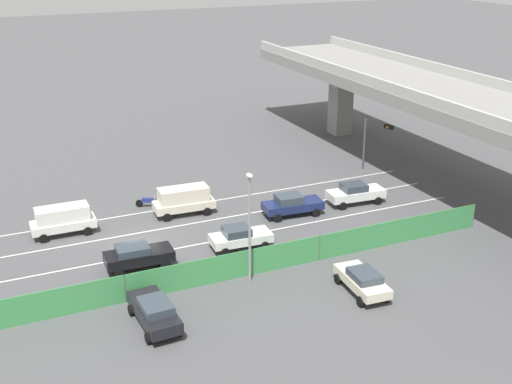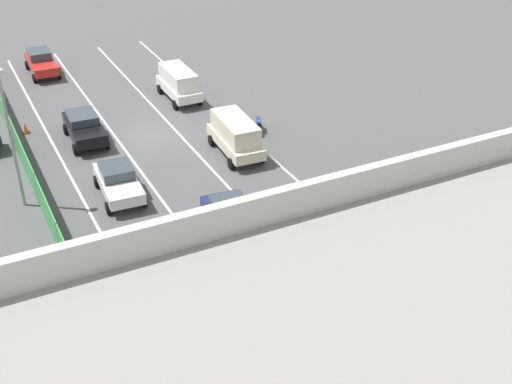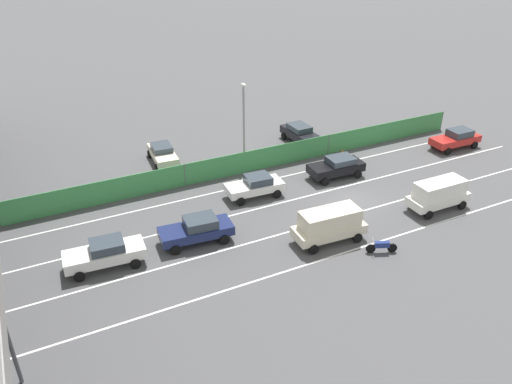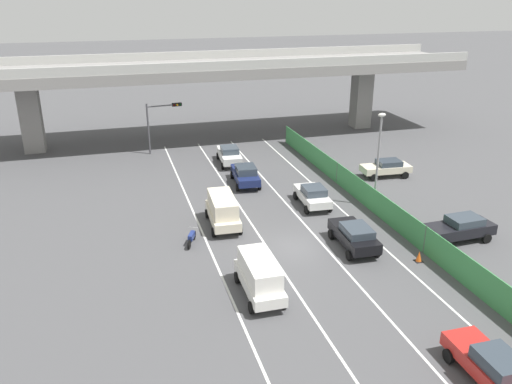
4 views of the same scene
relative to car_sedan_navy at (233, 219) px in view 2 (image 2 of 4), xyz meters
The scene contains 17 objects.
ground_plane 12.08m from the car_sedan_navy, 89.42° to the right, with size 300.00×300.00×0.00m, color #4C4C4F.
lane_line_left_edge 9.96m from the car_sedan_navy, 122.02° to the right, with size 0.14×43.27×0.01m, color silver.
lane_line_mid_left 8.62m from the car_sedan_navy, 101.24° to the right, with size 0.14×43.27×0.01m, color silver.
lane_line_mid_right 8.67m from the car_sedan_navy, 77.16° to the right, with size 0.14×43.27×0.01m, color silver.
lane_line_right_edge 10.09m from the car_sedan_navy, 56.79° to the right, with size 0.14×43.27×0.01m, color silver.
elevated_overpass 16.48m from the car_sedan_navy, 89.54° to the left, with size 56.80×9.64×8.92m.
green_fence 11.31m from the car_sedan_navy, 48.03° to the right, with size 0.10×39.37×1.82m.
car_sedan_navy is the anchor object (origin of this frame).
car_hatchback_white 5.76m from the car_sedan_navy, 90.19° to the left, with size 2.25×4.78×1.70m.
car_sedan_white 7.00m from the car_sedan_navy, 58.19° to the right, with size 2.23×4.34×1.61m.
car_van_white 17.08m from the car_sedan_navy, 102.55° to the right, with size 1.99×4.56×2.14m.
car_van_cream 8.37m from the car_sedan_navy, 115.88° to the right, with size 2.25×4.76×2.19m.
car_sedan_black 13.63m from the car_sedan_navy, 74.58° to the right, with size 2.20×4.49×1.64m.
car_sedan_red 26.17m from the car_sedan_navy, 82.02° to the right, with size 2.00×4.64×1.68m.
motorcycle 11.54m from the car_sedan_navy, 122.69° to the right, with size 0.94×1.83×0.93m.
street_lamp 11.48m from the car_sedan_navy, 41.21° to the right, with size 0.60×0.36×7.18m.
traffic_cone 17.19m from the car_sedan_navy, 67.23° to the right, with size 0.47×0.47×0.68m.
Camera 2 is at (10.51, 35.51, 17.50)m, focal length 46.62 mm.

